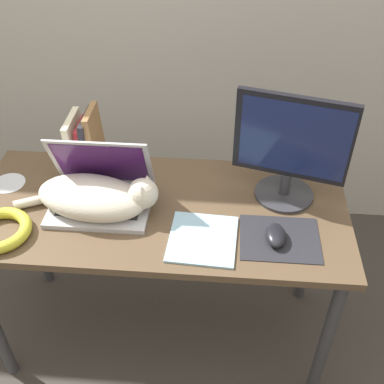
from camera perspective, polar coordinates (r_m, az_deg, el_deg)
name	(u,v)px	position (r m, az deg, el deg)	size (l,w,h in m)	color
desk	(160,225)	(1.72, -3.80, -3.95)	(1.30, 0.58, 0.72)	brown
laptop	(101,192)	(1.68, -10.73, 0.05)	(0.34, 0.26, 0.25)	#B7B7BC
cat	(97,197)	(1.63, -11.24, -0.58)	(0.50, 0.26, 0.14)	beige
external_monitor	(291,149)	(1.62, 11.65, 5.07)	(0.38, 0.21, 0.39)	#333338
mousepad	(280,239)	(1.57, 10.36, -5.45)	(0.25, 0.21, 0.00)	#232328
computer_mouse	(276,235)	(1.55, 9.90, -5.08)	(0.06, 0.11, 0.04)	black
book_row	(86,145)	(1.79, -12.44, 5.50)	(0.11, 0.16, 0.26)	beige
cable_coil	(0,230)	(1.67, -21.83, -4.21)	(0.20, 0.20, 0.04)	gold
notepad	(203,239)	(1.54, 1.27, -5.56)	(0.23, 0.24, 0.01)	#99C6E0
cd_disc	(9,183)	(1.88, -20.91, 0.98)	(0.12, 0.12, 0.00)	silver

